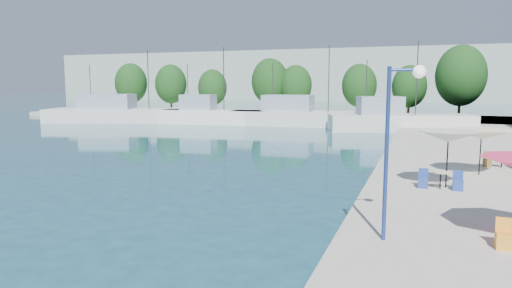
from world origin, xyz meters
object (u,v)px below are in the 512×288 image
at_px(trawler_01, 128,114).
at_px(umbrella_white, 448,137).
at_px(street_lamp, 399,121).
at_px(trawler_03, 308,117).
at_px(umbrella_cream, 481,134).
at_px(trawler_04, 397,121).
at_px(trawler_02, 211,116).

distance_m(trawler_01, umbrella_white, 50.46).
relative_size(umbrella_white, street_lamp, 0.54).
bearing_deg(trawler_01, trawler_03, -12.81).
distance_m(trawler_03, umbrella_cream, 34.68).
distance_m(trawler_04, street_lamp, 39.42).
distance_m(trawler_01, trawler_02, 12.23).
bearing_deg(trawler_04, trawler_01, 160.53).
height_order(trawler_01, trawler_02, same).
relative_size(trawler_01, street_lamp, 4.70).
bearing_deg(umbrella_white, umbrella_cream, 65.32).
relative_size(trawler_02, street_lamp, 2.88).
bearing_deg(trawler_01, umbrella_white, -57.72).
bearing_deg(street_lamp, umbrella_white, 65.47).
bearing_deg(street_lamp, trawler_01, 121.10).
height_order(trawler_02, street_lamp, trawler_02).
bearing_deg(trawler_02, umbrella_white, -56.52).
bearing_deg(umbrella_cream, trawler_01, 145.72).
relative_size(trawler_02, trawler_04, 0.90).
bearing_deg(trawler_02, trawler_04, -9.12).
bearing_deg(trawler_04, umbrella_cream, -97.81).
height_order(trawler_02, umbrella_white, trawler_02).
bearing_deg(umbrella_cream, trawler_03, 118.08).
bearing_deg(trawler_01, trawler_02, -15.06).
relative_size(trawler_02, umbrella_cream, 4.70).
xyz_separation_m(trawler_02, umbrella_white, (27.08, -32.44, 1.78)).
bearing_deg(umbrella_white, street_lamp, -102.08).
bearing_deg(umbrella_cream, trawler_04, 101.17).
xyz_separation_m(trawler_01, trawler_02, (12.20, 0.82, 0.00)).
bearing_deg(street_lamp, trawler_02, 109.72).
xyz_separation_m(trawler_02, trawler_04, (23.31, -1.12, -0.00)).
distance_m(trawler_02, trawler_04, 23.34).
distance_m(trawler_02, trawler_03, 12.60).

